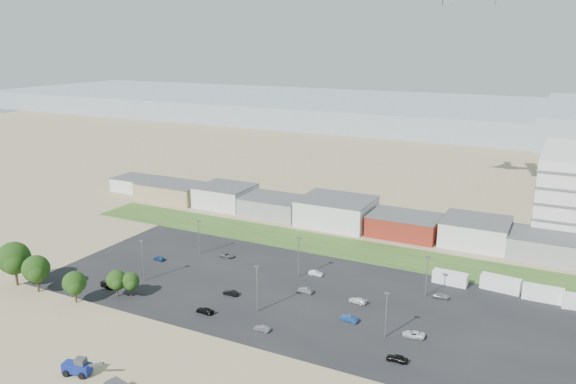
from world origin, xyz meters
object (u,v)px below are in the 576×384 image
Objects in this scene: parked_car_0 at (413,334)px; parked_car_3 at (205,310)px; tree_far_left at (14,261)px; box_trailer_a at (450,278)px; parked_car_7 at (306,290)px; parked_car_10 at (108,285)px; parked_car_1 at (349,318)px; telehandler at (77,366)px; parked_car_2 at (397,358)px; parked_car_5 at (159,258)px; parked_car_11 at (316,273)px; parked_car_4 at (231,293)px; parked_car_9 at (227,255)px; parked_car_8 at (441,296)px; parked_car_13 at (262,329)px; parked_car_12 at (358,301)px.

parked_car_3 is at bearing -84.01° from parked_car_0.
box_trailer_a is at bearing 27.29° from tree_far_left.
parked_car_10 is at bearing -61.07° from parked_car_7.
parked_car_1 is (-14.73, -28.07, -0.86)m from box_trailer_a.
telehandler is 2.03× the size of parked_car_2.
tree_far_left reaches higher than parked_car_5.
box_trailer_a is 31.96m from parked_car_11.
telehandler is at bearing -36.24° from parked_car_1.
box_trailer_a is at bearing 123.63° from parked_car_4.
parked_car_9 is (-6.65, 57.65, -1.08)m from telehandler.
parked_car_4 is (-41.38, 9.49, -0.06)m from parked_car_2.
parked_car_0 is at bearing -126.04° from parked_car_11.
parked_car_2 is at bearing 76.96° from parked_car_4.
parked_car_5 is at bearing -120.24° from parked_car_3.
parked_car_8 is at bearing 175.36° from parked_car_2.
parked_car_9 is at bearing -108.36° from parked_car_1.
parked_car_11 is at bearing -130.07° from parked_car_0.
tree_far_left is at bearing -70.55° from parked_car_1.
box_trailer_a is 8.84m from parked_car_8.
parked_car_8 is at bearing -60.92° from parked_car_10.
box_trailer_a is 102.47m from tree_far_left.
parked_car_5 is at bearing 7.45° from parked_car_10.
parked_car_9 is at bearing -167.84° from box_trailer_a.
parked_car_0 is at bearing 90.38° from parked_car_4.
telehandler reaches higher than parked_car_9.
parked_car_9 is (-56.39, -9.60, -0.95)m from box_trailer_a.
parked_car_5 is (-28.14, 9.19, -0.03)m from parked_car_4.
parked_car_8 is 1.08× the size of parked_car_13.
parked_car_1 reaches higher than parked_car_4.
parked_car_3 is at bearing -160.32° from parked_car_9.
parked_car_5 is at bearing -117.24° from parked_car_13.
parked_car_0 is at bearing -75.48° from parked_car_10.
parked_car_0 is at bearing 77.72° from parked_car_7.
parked_car_5 is at bearing 54.12° from tree_far_left.
parked_car_3 is 1.15× the size of parked_car_11.
parked_car_13 is (-13.98, -11.64, -0.10)m from parked_car_1.
parked_car_5 is at bearing -162.13° from box_trailer_a.
parked_car_7 is (-27.26, 8.63, -0.01)m from parked_car_0.
parked_car_4 is (6.72, 38.51, -1.03)m from telehandler.
parked_car_12 is at bearing -127.27° from parked_car_11.
parked_car_1 is 1.10× the size of parked_car_11.
parked_car_10 is (-70.83, -38.30, -0.90)m from box_trailer_a.
parked_car_3 is (-41.63, -0.29, -0.07)m from parked_car_2.
parked_car_2 is at bearing -122.32° from parked_car_9.
parked_car_8 is at bearing 128.58° from parked_car_3.
parked_car_2 is 32.60m from parked_car_7.
box_trailer_a reaches higher than parked_car_2.
parked_car_3 is at bearing -47.83° from parked_car_12.
parked_car_3 is 31.76m from parked_car_9.
tree_far_left is at bearing 140.36° from telehandler.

